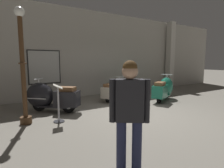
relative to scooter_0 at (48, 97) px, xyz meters
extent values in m
plane|color=slate|center=(2.26, -1.68, -0.48)|extent=(60.00, 60.00, 0.00)
cube|color=#ADA89E|center=(2.26, 1.88, 1.43)|extent=(18.00, 0.20, 3.81)
cube|color=black|center=(0.28, 1.76, 0.87)|extent=(1.24, 0.03, 1.34)
cube|color=#B2B2AD|center=(0.28, 1.75, 0.87)|extent=(1.16, 0.01, 1.26)
cube|color=beige|center=(7.30, 1.53, 1.43)|extent=(0.36, 0.36, 3.81)
cylinder|color=black|center=(-0.24, 0.22, -0.26)|extent=(0.37, 0.35, 0.42)
cylinder|color=silver|center=(-0.24, 0.22, -0.26)|extent=(0.21, 0.20, 0.19)
cylinder|color=black|center=(0.50, -0.45, -0.26)|extent=(0.37, 0.35, 0.42)
cylinder|color=silver|center=(0.50, -0.45, -0.26)|extent=(0.21, 0.20, 0.19)
cube|color=black|center=(0.13, -0.12, -0.29)|extent=(0.99, 0.96, 0.05)
ellipsoid|color=black|center=(-0.20, 0.19, 0.04)|extent=(1.02, 1.00, 0.80)
cube|color=black|center=(0.46, -0.43, -0.03)|extent=(0.81, 0.79, 0.46)
cube|color=brown|center=(0.46, -0.43, 0.26)|extent=(0.57, 0.56, 0.13)
sphere|color=silver|center=(-0.42, 0.39, 0.26)|extent=(0.16, 0.16, 0.16)
cylinder|color=silver|center=(-0.23, 0.21, 0.40)|extent=(0.05, 0.05, 0.29)
cylinder|color=silver|center=(-0.23, 0.21, 0.55)|extent=(0.34, 0.36, 0.03)
cube|color=silver|center=(-0.38, -0.01, -0.02)|extent=(0.53, 0.49, 0.03)
cylinder|color=black|center=(3.02, 0.52, -0.29)|extent=(0.37, 0.25, 0.38)
cylinder|color=silver|center=(3.02, 0.52, -0.29)|extent=(0.19, 0.16, 0.17)
cylinder|color=black|center=(2.23, 0.08, -0.29)|extent=(0.37, 0.25, 0.38)
cylinder|color=silver|center=(2.23, 0.08, -0.29)|extent=(0.19, 0.16, 0.17)
cube|color=beige|center=(2.63, 0.30, -0.30)|extent=(0.96, 0.74, 0.05)
ellipsoid|color=beige|center=(2.98, 0.50, -0.01)|extent=(0.94, 0.83, 0.72)
cube|color=beige|center=(2.27, 0.10, -0.08)|extent=(0.75, 0.65, 0.42)
cube|color=brown|center=(2.27, 0.10, 0.19)|extent=(0.53, 0.46, 0.11)
sphere|color=silver|center=(3.21, 0.63, 0.19)|extent=(0.14, 0.14, 0.14)
cylinder|color=silver|center=(3.01, 0.51, 0.32)|extent=(0.04, 0.04, 0.27)
cylinder|color=silver|center=(3.01, 0.51, 0.45)|extent=(0.23, 0.38, 0.03)
cylinder|color=black|center=(4.71, -0.55, -0.27)|extent=(0.41, 0.26, 0.42)
cylinder|color=silver|center=(4.71, -0.55, -0.27)|extent=(0.21, 0.17, 0.19)
cylinder|color=black|center=(3.83, -0.99, -0.27)|extent=(0.41, 0.26, 0.42)
cylinder|color=silver|center=(3.83, -0.99, -0.27)|extent=(0.21, 0.17, 0.19)
cube|color=#196B51|center=(4.27, -0.77, -0.29)|extent=(1.05, 0.78, 0.05)
ellipsoid|color=#196B51|center=(4.67, -0.57, 0.03)|extent=(1.03, 0.88, 0.79)
cube|color=#196B51|center=(3.87, -0.98, -0.04)|extent=(0.82, 0.69, 0.46)
cube|color=brown|center=(3.87, -0.98, 0.25)|extent=(0.58, 0.49, 0.13)
sphere|color=silver|center=(4.93, -0.44, 0.25)|extent=(0.16, 0.16, 0.16)
cylinder|color=silver|center=(4.70, -0.56, 0.39)|extent=(0.05, 0.05, 0.29)
cylinder|color=silver|center=(4.70, -0.56, 0.54)|extent=(0.24, 0.42, 0.03)
cube|color=silver|center=(4.55, -0.33, -0.02)|extent=(0.63, 0.33, 0.03)
cylinder|color=#472D19|center=(-0.74, -0.84, -0.39)|extent=(0.28, 0.28, 0.18)
cylinder|color=#472D19|center=(-0.74, -0.84, 0.92)|extent=(0.11, 0.11, 2.44)
torus|color=#472D19|center=(-0.74, -0.84, 1.04)|extent=(0.19, 0.19, 0.04)
sphere|color=white|center=(-0.74, -0.84, 2.25)|extent=(0.24, 0.24, 0.24)
cylinder|color=#23284C|center=(0.31, -3.92, -0.01)|extent=(0.13, 0.13, 0.78)
cylinder|color=#23284C|center=(0.14, -3.81, -0.01)|extent=(0.13, 0.13, 0.78)
cube|color=#232328|center=(0.22, -3.87, 0.59)|extent=(0.41, 0.36, 0.55)
cylinder|color=#232328|center=(0.41, -3.99, 0.58)|extent=(0.09, 0.09, 0.57)
cylinder|color=#232328|center=(0.04, -3.74, 0.58)|extent=(0.09, 0.09, 0.57)
sphere|color=tan|center=(0.22, -3.87, 0.96)|extent=(0.21, 0.21, 0.21)
sphere|color=brown|center=(0.22, -3.87, 1.01)|extent=(0.19, 0.19, 0.19)
cylinder|color=#333338|center=(0.01, -1.14, -0.46)|extent=(0.28, 0.28, 0.02)
cylinder|color=#A5A5AD|center=(0.01, -1.14, -0.01)|extent=(0.04, 0.04, 0.89)
cube|color=silver|center=(0.01, -1.14, 0.46)|extent=(0.30, 0.37, 0.12)
camera|label=1|loc=(-1.18, -5.70, 1.09)|focal=28.65mm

